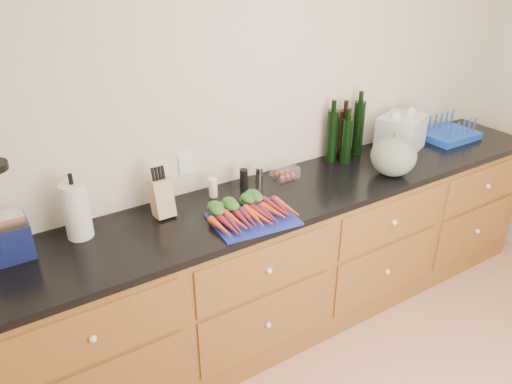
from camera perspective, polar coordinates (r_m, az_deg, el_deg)
wall_back at (r=3.02m, az=1.92°, el=9.02°), size 4.10×0.05×2.60m
cabinets at (r=3.16m, az=5.07°, el=-7.45°), size 3.60×0.64×0.90m
countertop at (r=2.92m, az=5.39°, el=0.19°), size 3.64×0.62×0.04m
cutting_board at (r=2.57m, az=-0.37°, el=-3.11°), size 0.45×0.36×0.01m
carrots at (r=2.58m, az=-0.76°, el=-2.25°), size 0.42×0.29×0.06m
squash at (r=3.12m, az=15.45°, el=4.01°), size 0.27×0.27×0.25m
blender_appliance at (r=2.46m, az=-26.93°, el=-2.62°), size 0.18×0.18×0.46m
paper_towel at (r=2.52m, az=-19.83°, el=-2.02°), size 0.13×0.13×0.28m
knife_block at (r=2.62m, az=-10.72°, el=-0.66°), size 0.10×0.10×0.20m
grinder_salt at (r=2.78m, az=-4.92°, el=0.49°), size 0.05×0.05×0.11m
grinder_pepper at (r=2.87m, az=-1.41°, el=1.53°), size 0.05×0.05×0.12m
canister_chrome at (r=2.92m, az=0.34°, el=1.89°), size 0.05×0.05×0.10m
tomato_box at (r=3.01m, az=3.32°, el=2.29°), size 0.15×0.12×0.07m
bottles at (r=3.29m, az=10.17°, el=6.52°), size 0.30×0.15×0.36m
grocery_bag at (r=3.53m, az=16.21°, el=6.51°), size 0.39×0.35×0.23m
dish_rack at (r=3.87m, az=21.06°, el=6.33°), size 0.38×0.31×0.15m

